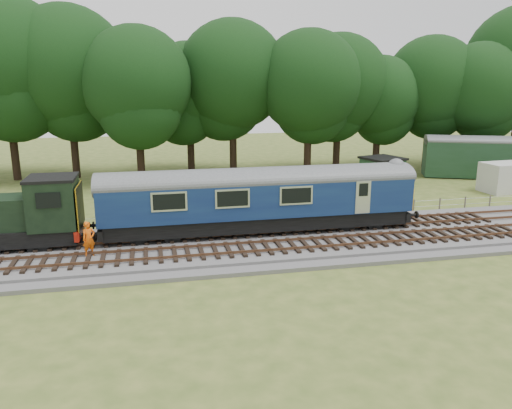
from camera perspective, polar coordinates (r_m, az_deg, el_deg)
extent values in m
plane|color=#415720|center=(27.77, -3.68, -4.91)|extent=(120.00, 120.00, 0.00)
cube|color=#4C4C4F|center=(27.71, -3.69, -4.57)|extent=(70.00, 7.00, 0.35)
cube|color=brown|center=(28.26, -3.90, -3.53)|extent=(66.50, 0.07, 0.14)
cube|color=brown|center=(29.62, -4.31, -2.72)|extent=(66.50, 0.07, 0.14)
cube|color=brown|center=(25.44, -2.92, -5.53)|extent=(66.50, 0.07, 0.14)
cube|color=brown|center=(26.78, -3.42, -4.52)|extent=(66.50, 0.07, 0.14)
cube|color=black|center=(29.17, 0.37, -1.77)|extent=(17.46, 2.52, 0.85)
cube|color=#0E1D4F|center=(28.81, 0.38, 0.96)|extent=(18.00, 2.80, 2.05)
cube|color=yellow|center=(32.04, 16.33, 1.03)|extent=(0.06, 2.74, 1.30)
cube|color=black|center=(31.03, 11.26, -1.46)|extent=(2.60, 2.00, 0.55)
cube|color=black|center=(28.58, -11.47, -2.81)|extent=(2.60, 2.00, 0.55)
cube|color=black|center=(28.59, -22.11, 0.16)|extent=(2.40, 2.55, 2.60)
cube|color=#A5190C|center=(28.80, -19.51, -2.81)|extent=(0.25, 2.60, 0.55)
cube|color=yellow|center=(28.42, -19.46, -0.09)|extent=(0.06, 2.55, 2.30)
imported|color=#F95F0D|center=(26.48, -18.57, -3.75)|extent=(0.78, 0.70, 1.79)
cube|color=#1A3920|center=(52.46, 26.93, 4.60)|extent=(15.01, 8.21, 3.42)
cube|color=#1A3920|center=(44.98, 14.20, 3.55)|extent=(3.50, 3.50, 2.34)
cube|color=black|center=(44.78, 14.30, 5.14)|extent=(3.85, 3.85, 0.19)
cube|color=beige|center=(46.56, 27.17, 2.82)|extent=(5.13, 2.83, 2.42)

